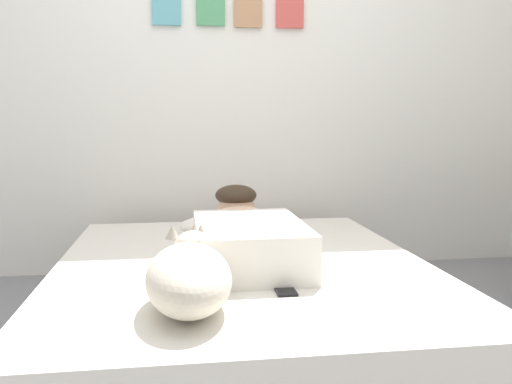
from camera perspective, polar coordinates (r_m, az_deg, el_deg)
ground_plane at (r=2.08m, az=1.47°, el=-18.55°), size 11.60×11.60×0.00m
back_wall at (r=3.39m, az=-2.89°, el=13.18°), size 3.80×0.12×2.50m
bed at (r=2.31m, az=-1.45°, el=-11.36°), size 1.55×1.93×0.34m
pillow at (r=2.75m, az=-2.64°, el=-3.48°), size 0.52×0.32×0.11m
person_lying at (r=2.29m, az=-1.15°, el=-4.36°), size 0.43×0.92×0.27m
dog at (r=1.71m, az=-7.02°, el=-8.59°), size 0.26×0.57×0.21m
coffee_cup at (r=2.56m, az=1.64°, el=-4.66°), size 0.12×0.09×0.07m
cell_phone at (r=1.89m, az=2.98°, el=-10.17°), size 0.07×0.14×0.01m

